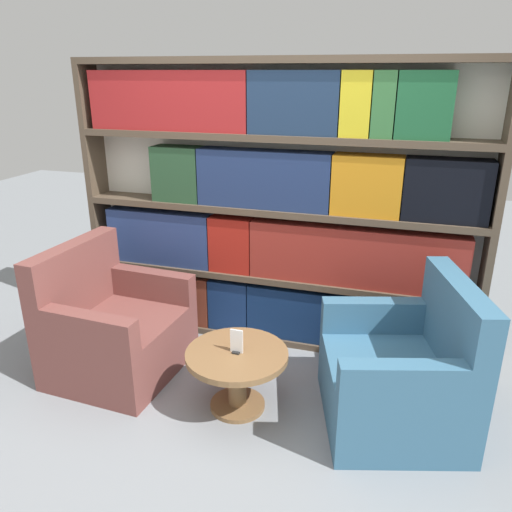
% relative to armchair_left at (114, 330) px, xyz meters
% --- Properties ---
extents(ground_plane, '(14.00, 14.00, 0.00)m').
position_rel_armchair_left_xyz_m(ground_plane, '(0.99, -0.48, -0.32)').
color(ground_plane, gray).
extents(bookshelf, '(3.13, 0.30, 2.19)m').
position_rel_armchair_left_xyz_m(bookshelf, '(1.01, 0.82, 0.75)').
color(bookshelf, silver).
rests_on(bookshelf, ground_plane).
extents(armchair_left, '(0.86, 0.94, 0.95)m').
position_rel_armchair_left_xyz_m(armchair_left, '(0.00, 0.00, 0.00)').
color(armchair_left, brown).
rests_on(armchair_left, ground_plane).
extents(armchair_right, '(1.03, 1.09, 0.95)m').
position_rel_armchair_left_xyz_m(armchair_right, '(2.02, 0.01, 0.00)').
color(armchair_right, '#386684').
rests_on(armchair_right, ground_plane).
extents(coffee_table, '(0.66, 0.66, 0.41)m').
position_rel_armchair_left_xyz_m(coffee_table, '(1.01, -0.17, -0.02)').
color(coffee_table, brown).
rests_on(coffee_table, ground_plane).
extents(table_sign, '(0.08, 0.06, 0.16)m').
position_rel_armchair_left_xyz_m(table_sign, '(1.01, -0.17, 0.17)').
color(table_sign, black).
rests_on(table_sign, coffee_table).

